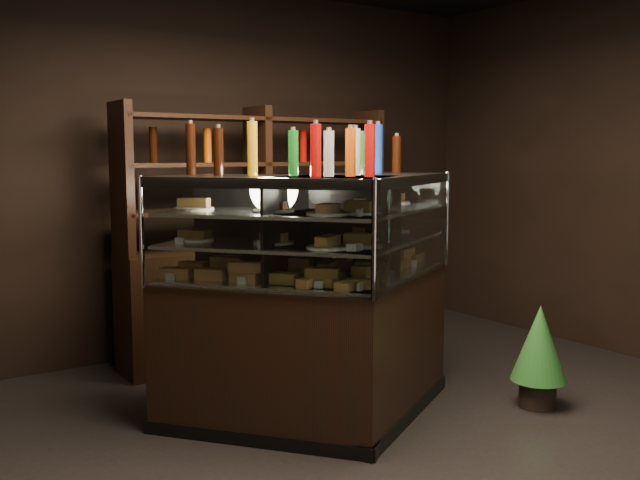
% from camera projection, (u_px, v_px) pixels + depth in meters
% --- Properties ---
extents(ground, '(5.00, 5.00, 0.00)m').
position_uv_depth(ground, '(427.00, 437.00, 4.12)').
color(ground, black).
rests_on(ground, ground).
extents(room_shell, '(5.02, 5.02, 3.01)m').
position_uv_depth(room_shell, '(433.00, 96.00, 3.89)').
color(room_shell, black).
rests_on(room_shell, ground).
extents(display_case, '(2.06, 1.51, 1.51)m').
position_uv_depth(display_case, '(320.00, 339.00, 4.35)').
color(display_case, black).
rests_on(display_case, ground).
extents(food_display, '(1.66, 1.07, 0.46)m').
position_uv_depth(food_display, '(320.00, 239.00, 4.27)').
color(food_display, '#B18D3F').
rests_on(food_display, display_case).
extents(bottles_top, '(1.48, 0.93, 0.30)m').
position_uv_depth(bottles_top, '(320.00, 151.00, 4.22)').
color(bottles_top, yellow).
rests_on(bottles_top, display_case).
extents(potted_conifer, '(0.35, 0.35, 0.76)m').
position_uv_depth(potted_conifer, '(539.00, 341.00, 4.57)').
color(potted_conifer, black).
rests_on(potted_conifer, ground).
extents(back_shelving, '(2.26, 0.42, 2.00)m').
position_uv_depth(back_shelving, '(259.00, 281.00, 5.76)').
color(back_shelving, black).
rests_on(back_shelving, ground).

